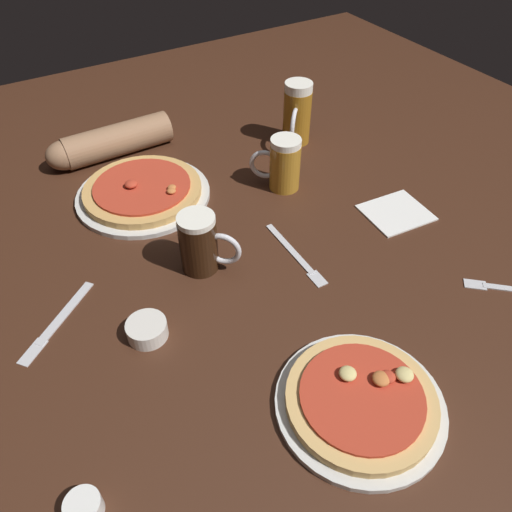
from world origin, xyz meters
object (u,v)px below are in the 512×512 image
object	(u,v)px
knife_right	(58,321)
diner_arm	(107,143)
pizza_plate_near	(361,401)
fork_spare	(296,255)
beer_mug_dark	(200,243)
beer_mug_amber	(283,164)
pizza_plate_far	(143,191)
ramekin_butter	(147,330)
napkin_folded	(396,212)
beer_mug_pale	(297,114)
ramekin_sauce	(84,508)

from	to	relation	value
knife_right	diner_arm	bearing A→B (deg)	61.84
pizza_plate_near	fork_spare	xyz separation A→B (m)	(0.11, 0.35, -0.01)
beer_mug_dark	beer_mug_amber	size ratio (longest dim) A/B	0.98
beer_mug_dark	knife_right	size ratio (longest dim) A/B	0.76
beer_mug_dark	pizza_plate_far	bearing A→B (deg)	93.06
pizza_plate_near	knife_right	world-z (taller)	pizza_plate_near
ramekin_butter	napkin_folded	xyz separation A→B (m)	(0.65, 0.04, -0.01)
ramekin_butter	diner_arm	xyz separation A→B (m)	(0.14, 0.63, 0.03)
knife_right	diner_arm	world-z (taller)	diner_arm
beer_mug_pale	ramekin_butter	world-z (taller)	beer_mug_pale
napkin_folded	beer_mug_pale	bearing A→B (deg)	92.98
beer_mug_pale	knife_right	size ratio (longest dim) A/B	0.98
beer_mug_pale	ramekin_butter	size ratio (longest dim) A/B	2.30
ramekin_butter	diner_arm	distance (m)	0.65
pizza_plate_near	pizza_plate_far	xyz separation A→B (m)	(-0.09, 0.72, -0.00)
ramekin_butter	diner_arm	world-z (taller)	diner_arm
pizza_plate_far	diner_arm	bearing A→B (deg)	93.33
pizza_plate_near	napkin_folded	size ratio (longest dim) A/B	1.89
beer_mug_pale	beer_mug_dark	bearing A→B (deg)	-144.67
ramekin_sauce	diner_arm	xyz separation A→B (m)	(0.33, 0.88, 0.03)
pizza_plate_far	beer_mug_pale	distance (m)	0.48
pizza_plate_near	ramekin_sauce	bearing A→B (deg)	170.89
beer_mug_pale	diner_arm	distance (m)	0.53
pizza_plate_far	knife_right	size ratio (longest dim) A/B	1.87
ramekin_butter	pizza_plate_near	bearing A→B (deg)	-52.27
ramekin_butter	napkin_folded	world-z (taller)	ramekin_butter
ramekin_butter	napkin_folded	bearing A→B (deg)	3.31
beer_mug_dark	napkin_folded	xyz separation A→B (m)	(0.48, -0.07, -0.06)
napkin_folded	knife_right	xyz separation A→B (m)	(-0.78, 0.08, -0.00)
pizza_plate_near	knife_right	xyz separation A→B (m)	(-0.38, 0.43, -0.01)
beer_mug_dark	pizza_plate_near	bearing A→B (deg)	-79.97
napkin_folded	fork_spare	size ratio (longest dim) A/B	0.67
ramekin_butter	pizza_plate_far	bearing A→B (deg)	69.60
ramekin_sauce	fork_spare	size ratio (longest dim) A/B	0.24
ramekin_sauce	diner_arm	distance (m)	0.94
pizza_plate_far	ramekin_sauce	bearing A→B (deg)	-117.65
beer_mug_dark	knife_right	world-z (taller)	beer_mug_dark
pizza_plate_far	pizza_plate_near	bearing A→B (deg)	-82.81
diner_arm	knife_right	bearing A→B (deg)	-118.16
ramekin_sauce	pizza_plate_near	bearing A→B (deg)	-9.11
ramekin_butter	knife_right	world-z (taller)	ramekin_butter
beer_mug_dark	ramekin_butter	distance (m)	0.21
pizza_plate_near	beer_mug_pale	xyz separation A→B (m)	(0.38, 0.75, 0.07)
beer_mug_pale	ramekin_butter	bearing A→B (deg)	-145.10
pizza_plate_near	beer_mug_pale	distance (m)	0.85
beer_mug_amber	fork_spare	world-z (taller)	beer_mug_amber
pizza_plate_near	pizza_plate_far	distance (m)	0.73
pizza_plate_near	beer_mug_amber	distance (m)	0.63
pizza_plate_far	diner_arm	xyz separation A→B (m)	(-0.01, 0.22, 0.03)
pizza_plate_near	ramekin_butter	bearing A→B (deg)	127.73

